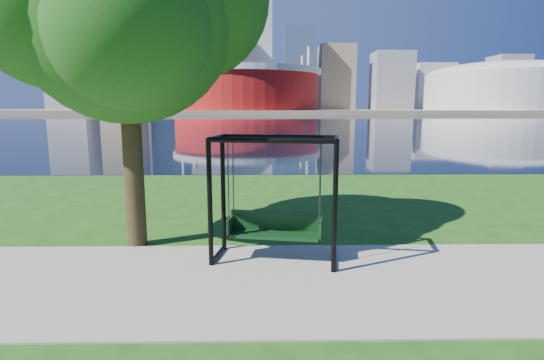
{
  "coord_description": "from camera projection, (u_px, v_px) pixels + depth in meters",
  "views": [
    {
      "loc": [
        0.14,
        -7.76,
        3.12
      ],
      "look_at": [
        0.27,
        0.0,
        1.8
      ],
      "focal_mm": 28.0,
      "sensor_mm": 36.0,
      "label": 1
    }
  ],
  "objects": [
    {
      "name": "ground",
      "position": [
        258.0,
        272.0,
        8.17
      ],
      "size": [
        900.0,
        900.0,
        0.0
      ],
      "primitive_type": "plane",
      "color": "#1E5114",
      "rests_on": "ground"
    },
    {
      "name": "swing",
      "position": [
        275.0,
        202.0,
        8.59
      ],
      "size": [
        2.66,
        1.49,
        2.57
      ],
      "rotation": [
        0.0,
        0.0,
        -0.17
      ],
      "color": "black",
      "rests_on": "ground"
    },
    {
      "name": "river",
      "position": [
        264.0,
        120.0,
        108.71
      ],
      "size": [
        900.0,
        180.0,
        0.02
      ],
      "primitive_type": "cube",
      "color": "black",
      "rests_on": "ground"
    },
    {
      "name": "skyline",
      "position": [
        259.0,
        64.0,
        316.91
      ],
      "size": [
        392.0,
        66.0,
        96.5
      ],
      "color": "gray",
      "rests_on": "far_bank"
    },
    {
      "name": "park_tree",
      "position": [
        123.0,
        5.0,
        8.96
      ],
      "size": [
        6.11,
        5.52,
        7.59
      ],
      "color": "#2E2414",
      "rests_on": "ground"
    },
    {
      "name": "arena",
      "position": [
        503.0,
        85.0,
        239.43
      ],
      "size": [
        84.0,
        84.0,
        26.56
      ],
      "color": "beige",
      "rests_on": "far_bank"
    },
    {
      "name": "path",
      "position": [
        257.0,
        282.0,
        7.68
      ],
      "size": [
        120.0,
        4.0,
        0.03
      ],
      "primitive_type": "cube",
      "color": "#9E937F",
      "rests_on": "ground"
    },
    {
      "name": "far_bank",
      "position": [
        264.0,
        111.0,
        309.63
      ],
      "size": [
        900.0,
        228.0,
        2.0
      ],
      "primitive_type": "cube",
      "color": "#937F60",
      "rests_on": "ground"
    },
    {
      "name": "stadium",
      "position": [
        247.0,
        88.0,
        237.26
      ],
      "size": [
        83.0,
        83.0,
        32.0
      ],
      "color": "maroon",
      "rests_on": "far_bank"
    }
  ]
}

